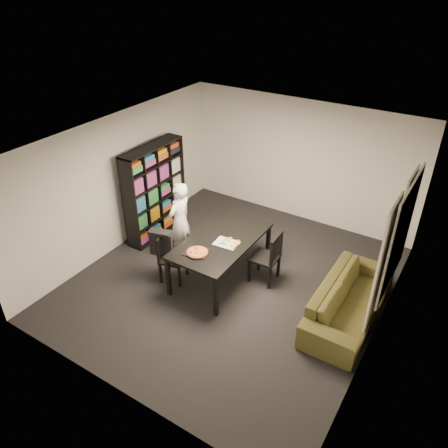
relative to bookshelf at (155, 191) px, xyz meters
The scene contains 16 objects.
room 2.26m from the bookshelf, 15.56° to the right, with size 5.01×5.51×2.61m.
window_pane 4.67m from the bookshelf, ahead, with size 0.02×1.40×1.60m, color black.
window_frame 4.67m from the bookshelf, ahead, with size 0.03×1.52×1.72m, color white.
curtain_left 4.59m from the bookshelf, ahead, with size 0.03×0.70×2.25m, color beige.
curtain_right 4.59m from the bookshelf, ahead, with size 0.03×0.70×2.25m, color beige.
bookshelf is the anchor object (origin of this frame).
dining_table 2.01m from the bookshelf, 16.52° to the right, with size 1.05×1.89×0.79m.
chair_left 1.65m from the bookshelf, 43.28° to the right, with size 0.51×0.51×0.89m.
chair_right 2.74m from the bookshelf, ahead, with size 0.47×0.47×0.97m.
draped_jacket 1.55m from the bookshelf, 47.14° to the right, with size 0.43×0.27×0.49m.
person 1.03m from the bookshelf, 24.37° to the right, with size 0.56×0.37×1.53m, color white.
baking_tray 2.10m from the bookshelf, 31.72° to the right, with size 0.40×0.32×0.01m, color black.
pepperoni_pizza 2.14m from the bookshelf, 31.74° to the right, with size 0.35×0.35×0.03m.
kitchen_towel 2.15m from the bookshelf, 16.65° to the right, with size 0.40×0.30×0.01m, color white.
pizza_slices 2.20m from the bookshelf, 15.23° to the right, with size 0.37×0.31×0.01m, color gold, non-canonical shape.
sofa 4.24m from the bookshelf, ahead, with size 2.19×0.86×0.64m, color #3D3818.
Camera 1 is at (3.13, -5.22, 4.93)m, focal length 35.00 mm.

